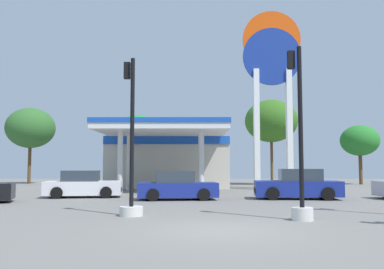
% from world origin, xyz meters
% --- Properties ---
extents(ground_plane, '(90.00, 90.00, 0.00)m').
position_xyz_m(ground_plane, '(0.00, 0.00, 0.00)').
color(ground_plane, slate).
rests_on(ground_plane, ground).
extents(gas_station, '(9.28, 13.44, 4.49)m').
position_xyz_m(gas_station, '(-2.72, 22.07, 2.22)').
color(gas_station, beige).
rests_on(gas_station, ground).
extents(station_pole_sign, '(4.25, 0.56, 13.09)m').
position_xyz_m(station_pole_sign, '(5.02, 19.04, 8.40)').
color(station_pole_sign, white).
rests_on(station_pole_sign, ground).
extents(car_1, '(4.37, 2.22, 1.52)m').
position_xyz_m(car_1, '(4.55, 10.20, 0.69)').
color(car_1, black).
rests_on(car_1, ground).
extents(car_2, '(4.17, 2.25, 1.42)m').
position_xyz_m(car_2, '(-6.59, 11.26, 0.64)').
color(car_2, black).
rests_on(car_2, ground).
extents(car_3, '(4.07, 2.12, 1.40)m').
position_xyz_m(car_3, '(-1.53, 9.73, 0.63)').
color(car_3, black).
rests_on(car_3, ground).
extents(traffic_signal_0, '(0.78, 0.78, 5.31)m').
position_xyz_m(traffic_signal_0, '(-2.78, 3.02, 1.47)').
color(traffic_signal_0, silver).
rests_on(traffic_signal_0, ground).
extents(traffic_signal_1, '(0.65, 0.68, 5.39)m').
position_xyz_m(traffic_signal_1, '(2.59, 1.93, 1.63)').
color(traffic_signal_1, silver).
rests_on(traffic_signal_1, ground).
extents(tree_0, '(4.59, 4.59, 7.22)m').
position_xyz_m(tree_0, '(-16.31, 28.40, 5.29)').
color(tree_0, brown).
rests_on(tree_0, ground).
extents(tree_1, '(4.77, 4.77, 6.59)m').
position_xyz_m(tree_1, '(-6.17, 28.95, 4.47)').
color(tree_1, brown).
rests_on(tree_1, ground).
extents(tree_2, '(4.73, 4.73, 7.64)m').
position_xyz_m(tree_2, '(6.26, 26.33, 5.72)').
color(tree_2, brown).
rests_on(tree_2, ground).
extents(tree_3, '(3.51, 3.51, 5.45)m').
position_xyz_m(tree_3, '(14.61, 27.43, 4.02)').
color(tree_3, brown).
rests_on(tree_3, ground).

